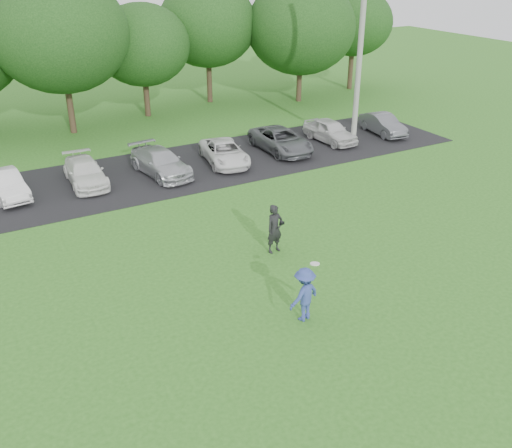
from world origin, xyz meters
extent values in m
plane|color=#2D671D|center=(0.00, 0.00, 0.00)|extent=(100.00, 100.00, 0.00)
cube|color=black|center=(0.00, 13.00, 0.01)|extent=(32.00, 6.50, 0.03)
cylinder|color=gray|center=(10.54, 11.68, 5.08)|extent=(0.28, 0.28, 10.16)
imported|color=#344593|center=(-0.55, -0.30, 0.83)|extent=(1.19, 0.87, 1.65)
cylinder|color=white|center=(-0.35, -0.45, 1.85)|extent=(0.27, 0.27, 0.08)
imported|color=black|center=(0.80, 3.60, 0.88)|extent=(0.70, 0.52, 1.77)
cube|color=black|center=(0.98, 3.42, 1.14)|extent=(0.15, 0.12, 0.10)
imported|color=silver|center=(-6.71, 13.29, 0.59)|extent=(1.63, 3.53, 1.12)
imported|color=white|center=(-3.38, 13.19, 0.57)|extent=(1.66, 3.79, 1.08)
imported|color=#B1B4B9|center=(0.00, 12.67, 0.62)|extent=(2.17, 4.22, 1.17)
imported|color=white|center=(3.31, 12.63, 0.57)|extent=(2.42, 4.14, 1.08)
imported|color=slate|center=(6.68, 12.83, 0.62)|extent=(1.98, 4.25, 1.18)
imported|color=silver|center=(9.89, 12.90, 0.64)|extent=(1.62, 3.63, 1.21)
imported|color=#585A60|center=(13.38, 12.62, 0.59)|extent=(1.59, 3.53, 1.12)
cylinder|color=#38281C|center=(-2.00, 21.60, 1.35)|extent=(0.36, 0.36, 2.70)
ellipsoid|color=#214C19|center=(-2.00, 21.60, 5.48)|extent=(7.42, 7.42, 6.31)
cylinder|color=#38281C|center=(3.00, 23.00, 1.10)|extent=(0.36, 0.36, 2.20)
ellipsoid|color=#214C19|center=(3.00, 23.00, 4.36)|extent=(5.76, 5.76, 4.90)
cylinder|color=#38281C|center=(8.00, 24.40, 1.35)|extent=(0.36, 0.36, 2.70)
ellipsoid|color=#214C19|center=(8.00, 24.40, 5.14)|extent=(6.50, 6.50, 5.53)
cylinder|color=#38281C|center=(13.50, 21.60, 1.10)|extent=(0.36, 0.36, 2.20)
ellipsoid|color=#214C19|center=(13.50, 21.60, 4.92)|extent=(7.24, 7.24, 6.15)
cylinder|color=#38281C|center=(19.00, 23.00, 1.35)|extent=(0.36, 0.36, 2.70)
ellipsoid|color=#214C19|center=(19.00, 23.00, 4.79)|extent=(5.58, 5.58, 4.74)
camera|label=1|loc=(-8.37, -11.51, 9.65)|focal=40.00mm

